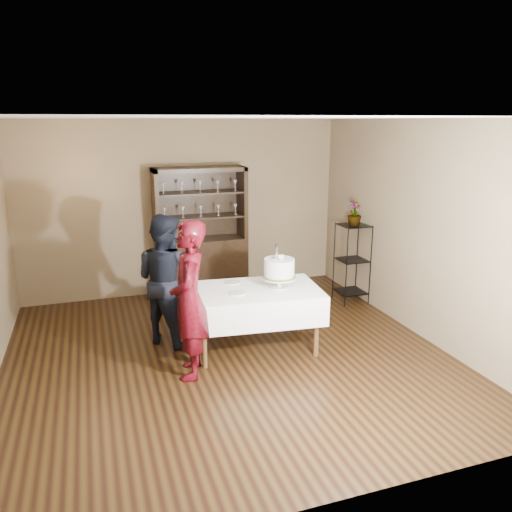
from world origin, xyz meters
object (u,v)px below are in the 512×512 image
object	(u,v)px
cake_table	(255,303)
cake	(279,270)
china_hutch	(201,253)
potted_plant	(354,213)
woman	(189,300)
man	(165,279)
plant_etagere	(352,260)

from	to	relation	value
cake_table	cake	world-z (taller)	cake
china_hutch	potted_plant	distance (m)	2.43
woman	cake_table	bearing A→B (deg)	127.59
cake_table	man	world-z (taller)	man
cake	plant_etagere	bearing A→B (deg)	35.25
man	cake_table	bearing A→B (deg)	-161.13
cake_table	woman	distance (m)	0.97
plant_etagere	man	bearing A→B (deg)	-169.15
cake_table	plant_etagere	bearing A→B (deg)	30.18
china_hutch	potted_plant	world-z (taller)	china_hutch
woman	potted_plant	xyz separation A→B (m)	(2.75, 1.45, 0.51)
cake_table	man	bearing A→B (deg)	149.59
cake	cake_table	bearing A→B (deg)	173.18
man	woman	bearing A→B (deg)	145.97
plant_etagere	cake	bearing A→B (deg)	-144.75
china_hutch	woman	distance (m)	2.64
plant_etagere	woman	size ratio (longest dim) A/B	0.70
china_hutch	cake	world-z (taller)	china_hutch
cake_table	china_hutch	bearing A→B (deg)	94.30
plant_etagere	cake	size ratio (longest dim) A/B	2.17
woman	plant_etagere	bearing A→B (deg)	132.19
cake_table	man	distance (m)	1.14
woman	man	distance (m)	0.94
cake_table	cake	distance (m)	0.50
china_hutch	plant_etagere	size ratio (longest dim) A/B	1.67
cake_table	woman	xyz separation A→B (m)	(-0.85, -0.37, 0.27)
woman	potted_plant	bearing A→B (deg)	131.76
man	potted_plant	size ratio (longest dim) A/B	4.51
man	cake	size ratio (longest dim) A/B	2.92
woman	cake	distance (m)	1.20
cake	potted_plant	world-z (taller)	potted_plant
woman	man	size ratio (longest dim) A/B	1.06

